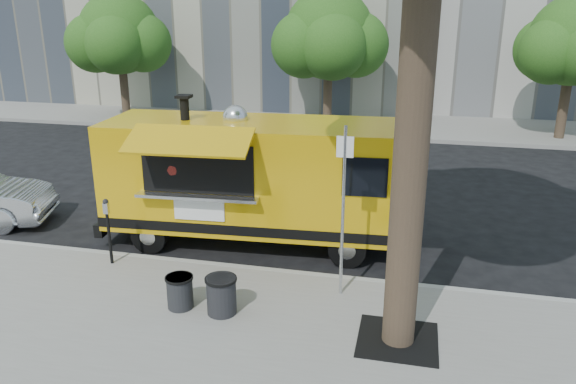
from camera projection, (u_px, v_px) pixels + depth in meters
name	position (u px, v px, depth m)	size (l,w,h in m)	color
ground	(276.00, 256.00, 11.70)	(120.00, 120.00, 0.00)	black
sidewalk	(208.00, 368.00, 7.98)	(60.00, 6.00, 0.15)	gray
curb	(265.00, 272.00, 10.82)	(60.00, 0.14, 0.16)	#999993
far_sidewalk	(353.00, 124.00, 24.15)	(60.00, 5.00, 0.15)	gray
tree_well	(398.00, 340.00, 8.51)	(1.20, 1.20, 0.02)	black
far_tree_a	(119.00, 34.00, 23.99)	(3.42, 3.42, 5.36)	#33261C
far_tree_b	(329.00, 34.00, 22.42)	(3.60, 3.60, 5.50)	#33261C
far_tree_c	(574.00, 41.00, 20.27)	(3.24, 3.24, 5.21)	#33261C
sign_post	(343.00, 202.00, 9.35)	(0.28, 0.06, 3.00)	silver
parking_meter	(108.00, 224.00, 10.78)	(0.11, 0.11, 1.33)	black
food_truck	(250.00, 177.00, 11.90)	(6.57, 3.27, 3.18)	#D6A30B
trash_bin_left	(180.00, 291.00, 9.34)	(0.47, 0.47, 0.56)	black
trash_bin_right	(221.00, 294.00, 9.16)	(0.53, 0.53, 0.63)	black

